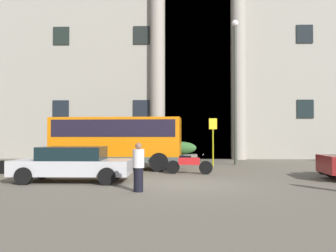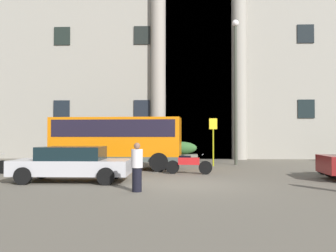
{
  "view_description": "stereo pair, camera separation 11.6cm",
  "coord_description": "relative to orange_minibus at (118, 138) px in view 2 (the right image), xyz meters",
  "views": [
    {
      "loc": [
        -0.28,
        -12.7,
        1.79
      ],
      "look_at": [
        -0.8,
        5.68,
        2.21
      ],
      "focal_mm": 38.17,
      "sensor_mm": 36.0,
      "label": 1
    },
    {
      "loc": [
        -0.17,
        -12.69,
        1.79
      ],
      "look_at": [
        -0.8,
        5.68,
        2.21
      ],
      "focal_mm": 38.17,
      "sensor_mm": 36.0,
      "label": 2
    }
  ],
  "objects": [
    {
      "name": "pedestrian_man_crossing",
      "position": [
        1.87,
        -7.12,
        -0.82
      ],
      "size": [
        0.36,
        0.36,
        1.52
      ],
      "rotation": [
        0.0,
        0.0,
        2.42
      ],
      "color": "black",
      "rests_on": "ground_plane"
    },
    {
      "name": "motorcycle_far_end",
      "position": [
        3.56,
        -2.19,
        -1.12
      ],
      "size": [
        2.08,
        0.56,
        0.89
      ],
      "rotation": [
        0.0,
        0.0,
        -0.14
      ],
      "color": "black",
      "rests_on": "ground_plane"
    },
    {
      "name": "ground_plane",
      "position": [
        3.38,
        -5.5,
        -1.64
      ],
      "size": [
        80.0,
        64.0,
        0.12
      ],
      "primitive_type": "cube",
      "color": "#5C564A"
    },
    {
      "name": "orange_minibus",
      "position": [
        0.0,
        0.0,
        0.0
      ],
      "size": [
        6.58,
        2.77,
        2.62
      ],
      "rotation": [
        0.0,
        0.0,
        -0.05
      ],
      "color": "orange",
      "rests_on": "ground_plane"
    },
    {
      "name": "lamppost_plaza_centre",
      "position": [
        6.46,
        2.72,
        3.31
      ],
      "size": [
        0.4,
        0.4,
        8.5
      ],
      "color": "#3B3F33",
      "rests_on": "ground_plane"
    },
    {
      "name": "office_building_facade",
      "position": [
        3.39,
        11.97,
        6.57
      ],
      "size": [
        36.68,
        9.77,
        16.3
      ],
      "color": "gray",
      "rests_on": "ground_plane"
    },
    {
      "name": "hedge_planter_east",
      "position": [
        -0.85,
        5.28,
        -0.96
      ],
      "size": [
        1.45,
        0.87,
        1.28
      ],
      "color": "gray",
      "rests_on": "ground_plane"
    },
    {
      "name": "white_taxi_kerbside",
      "position": [
        -0.86,
        -4.88,
        -0.89
      ],
      "size": [
        4.35,
        1.95,
        1.32
      ],
      "rotation": [
        0.0,
        0.0,
        -0.0
      ],
      "color": "#B3B2B5",
      "rests_on": "ground_plane"
    },
    {
      "name": "hedge_planter_west",
      "position": [
        3.24,
        4.78,
        -0.95
      ],
      "size": [
        2.16,
        0.91,
        1.3
      ],
      "color": "slate",
      "rests_on": "ground_plane"
    },
    {
      "name": "hedge_planter_far_west",
      "position": [
        -3.97,
        5.24,
        -0.87
      ],
      "size": [
        1.76,
        0.92,
        1.45
      ],
      "color": "slate",
      "rests_on": "ground_plane"
    },
    {
      "name": "bus_stop_sign",
      "position": [
        5.05,
        1.75,
        0.07
      ],
      "size": [
        0.44,
        0.08,
        2.66
      ],
      "color": "#9C9F11",
      "rests_on": "ground_plane"
    }
  ]
}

